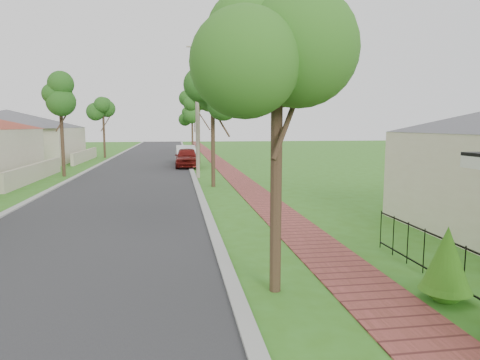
{
  "coord_description": "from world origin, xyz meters",
  "views": [
    {
      "loc": [
        -0.42,
        -6.37,
        3.23
      ],
      "look_at": [
        1.58,
        6.98,
        1.5
      ],
      "focal_mm": 32.0,
      "sensor_mm": 36.0,
      "label": 1
    }
  ],
  "objects": [
    {
      "name": "ground",
      "position": [
        0.0,
        0.0,
        0.0
      ],
      "size": [
        160.0,
        160.0,
        0.0
      ],
      "primitive_type": "plane",
      "color": "#376E1A",
      "rests_on": "ground"
    },
    {
      "name": "road",
      "position": [
        -3.0,
        20.0,
        0.0
      ],
      "size": [
        7.0,
        120.0,
        0.02
      ],
      "primitive_type": "cube",
      "color": "#28282B",
      "rests_on": "ground"
    },
    {
      "name": "kerb_right",
      "position": [
        0.65,
        20.0,
        0.0
      ],
      "size": [
        0.3,
        120.0,
        0.1
      ],
      "primitive_type": "cube",
      "color": "#9E9E99",
      "rests_on": "ground"
    },
    {
      "name": "kerb_left",
      "position": [
        -6.65,
        20.0,
        0.0
      ],
      "size": [
        0.3,
        120.0,
        0.1
      ],
      "primitive_type": "cube",
      "color": "#9E9E99",
      "rests_on": "ground"
    },
    {
      "name": "sidewalk",
      "position": [
        3.25,
        20.0,
        0.0
      ],
      "size": [
        1.5,
        120.0,
        0.03
      ],
      "primitive_type": "cube",
      "color": "#99413D",
      "rests_on": "ground"
    },
    {
      "name": "street_trees",
      "position": [
        -2.87,
        26.84,
        4.54
      ],
      "size": [
        10.7,
        37.65,
        5.89
      ],
      "color": "#382619",
      "rests_on": "ground"
    },
    {
      "name": "far_house_grey",
      "position": [
        -14.97,
        34.0,
        2.34
      ],
      "size": [
        15.56,
        15.56,
        4.6
      ],
      "color": "beige",
      "rests_on": "ground"
    },
    {
      "name": "parked_car_red",
      "position": [
        0.4,
        26.79,
        0.75
      ],
      "size": [
        1.85,
        4.45,
        1.51
      ],
      "primitive_type": "imported",
      "rotation": [
        0.0,
        0.0,
        -0.02
      ],
      "color": "maroon",
      "rests_on": "ground"
    },
    {
      "name": "parked_car_white",
      "position": [
        0.4,
        30.32,
        0.76
      ],
      "size": [
        1.76,
        4.64,
        1.51
      ],
      "primitive_type": "imported",
      "rotation": [
        0.0,
        0.0,
        0.04
      ],
      "color": "white",
      "rests_on": "ground"
    },
    {
      "name": "near_tree",
      "position": [
        1.45,
        1.5,
        4.6
      ],
      "size": [
        2.25,
        2.25,
        5.77
      ],
      "color": "#382619",
      "rests_on": "ground"
    },
    {
      "name": "utility_pole",
      "position": [
        0.9,
        20.0,
        4.2
      ],
      "size": [
        1.2,
        0.24,
        8.27
      ],
      "color": "gray",
      "rests_on": "ground"
    }
  ]
}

